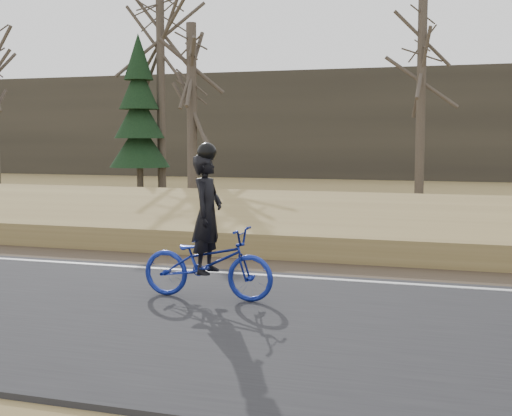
% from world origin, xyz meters
% --- Properties ---
extents(ground, '(120.00, 120.00, 0.00)m').
position_xyz_m(ground, '(0.00, 0.00, 0.00)').
color(ground, '#95814C').
rests_on(ground, ground).
extents(edge_line, '(120.00, 0.12, 0.01)m').
position_xyz_m(edge_line, '(0.00, 0.20, 0.07)').
color(edge_line, silver).
rests_on(edge_line, road).
extents(shoulder, '(120.00, 1.60, 0.04)m').
position_xyz_m(shoulder, '(0.00, 1.20, 0.02)').
color(shoulder, '#473A2B').
rests_on(shoulder, ground).
extents(embankment, '(120.00, 5.00, 0.44)m').
position_xyz_m(embankment, '(0.00, 4.20, 0.22)').
color(embankment, '#95814C').
rests_on(embankment, ground).
extents(ballast, '(120.00, 3.00, 0.45)m').
position_xyz_m(ballast, '(0.00, 8.00, 0.23)').
color(ballast, slate).
rests_on(ballast, ground).
extents(railroad, '(120.00, 2.40, 0.29)m').
position_xyz_m(railroad, '(0.00, 8.00, 0.53)').
color(railroad, black).
rests_on(railroad, ballast).
extents(treeline_backdrop, '(120.00, 4.00, 6.00)m').
position_xyz_m(treeline_backdrop, '(0.00, 30.00, 3.00)').
color(treeline_backdrop, '#383328').
rests_on(treeline_backdrop, ground).
extents(cyclist, '(1.87, 0.66, 2.11)m').
position_xyz_m(cyclist, '(3.13, -1.60, 0.72)').
color(cyclist, navy).
rests_on(cyclist, road).
extents(bare_tree_left, '(0.36, 0.36, 9.04)m').
position_xyz_m(bare_tree_left, '(-6.80, 17.59, 4.52)').
color(bare_tree_left, '#4E4539').
rests_on(bare_tree_left, ground).
extents(bare_tree_near_left, '(0.36, 0.36, 6.29)m').
position_xyz_m(bare_tree_near_left, '(-3.43, 13.08, 3.14)').
color(bare_tree_near_left, '#4E4539').
rests_on(bare_tree_near_left, ground).
extents(bare_tree_center, '(0.36, 0.36, 8.41)m').
position_xyz_m(bare_tree_center, '(4.13, 17.58, 4.20)').
color(bare_tree_center, '#4E4539').
rests_on(bare_tree_center, ground).
extents(conifer, '(2.60, 2.60, 6.67)m').
position_xyz_m(conifer, '(-7.59, 17.06, 3.16)').
color(conifer, '#4E4539').
rests_on(conifer, ground).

